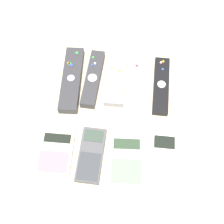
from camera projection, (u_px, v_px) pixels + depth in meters
ground_plane at (111, 124)px, 0.85m from camera, size 3.00×3.00×0.00m
remote_0 at (72, 79)px, 0.91m from camera, size 0.06×0.22×0.03m
remote_1 at (93, 79)px, 0.91m from camera, size 0.05×0.19×0.03m
remote_2 at (114, 81)px, 0.91m from camera, size 0.06×0.16×0.02m
remote_3 at (139, 86)px, 0.90m from camera, size 0.06×0.17×0.02m
remote_4 at (161, 85)px, 0.90m from camera, size 0.04×0.19×0.02m
calculator_0 at (55, 153)px, 0.81m from camera, size 0.09×0.12×0.01m
calculator_1 at (91, 155)px, 0.80m from camera, size 0.07×0.15×0.02m
calculator_2 at (126, 161)px, 0.80m from camera, size 0.09×0.13×0.01m
calculator_3 at (164, 163)px, 0.79m from camera, size 0.07×0.16×0.02m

